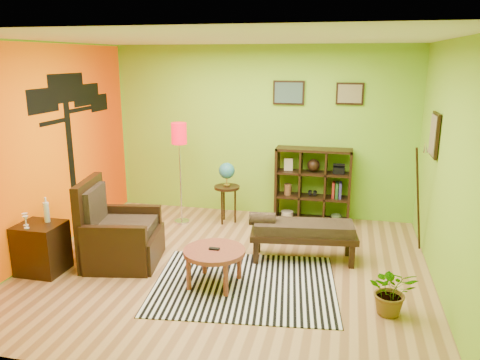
% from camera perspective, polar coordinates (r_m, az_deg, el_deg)
% --- Properties ---
extents(ground, '(5.00, 5.00, 0.00)m').
position_cam_1_polar(ground, '(6.07, -1.56, -10.55)').
color(ground, tan).
rests_on(ground, ground).
extents(room_shell, '(5.04, 4.54, 2.82)m').
position_cam_1_polar(room_shell, '(5.59, -2.58, 6.56)').
color(room_shell, '#84C52A').
rests_on(room_shell, ground).
extents(zebra_rug, '(2.30, 1.96, 0.01)m').
position_cam_1_polar(zebra_rug, '(5.64, 0.58, -12.58)').
color(zebra_rug, silver).
rests_on(zebra_rug, ground).
extents(coffee_table, '(0.72, 0.72, 0.46)m').
position_cam_1_polar(coffee_table, '(5.49, -3.15, -9.05)').
color(coffee_table, brown).
rests_on(coffee_table, ground).
extents(armchair, '(1.06, 1.06, 1.11)m').
position_cam_1_polar(armchair, '(6.29, -14.69, -6.83)').
color(armchair, black).
rests_on(armchair, ground).
extents(side_cabinet, '(0.53, 0.48, 0.94)m').
position_cam_1_polar(side_cabinet, '(6.32, -23.03, -7.60)').
color(side_cabinet, black).
rests_on(side_cabinet, ground).
extents(floor_lamp, '(0.24, 0.24, 1.62)m').
position_cam_1_polar(floor_lamp, '(7.35, -7.41, 4.55)').
color(floor_lamp, silver).
rests_on(floor_lamp, ground).
extents(globe_table, '(0.40, 0.40, 0.99)m').
position_cam_1_polar(globe_table, '(7.41, -1.62, 0.29)').
color(globe_table, black).
rests_on(globe_table, ground).
extents(cube_shelf, '(1.20, 0.35, 1.20)m').
position_cam_1_polar(cube_shelf, '(7.62, 8.95, -0.62)').
color(cube_shelf, black).
rests_on(cube_shelf, ground).
extents(bench, '(1.43, 0.66, 0.64)m').
position_cam_1_polar(bench, '(6.18, 7.39, -6.12)').
color(bench, black).
rests_on(bench, ground).
extents(potted_plant, '(0.51, 0.56, 0.41)m').
position_cam_1_polar(potted_plant, '(5.21, 17.97, -13.26)').
color(potted_plant, '#26661E').
rests_on(potted_plant, ground).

